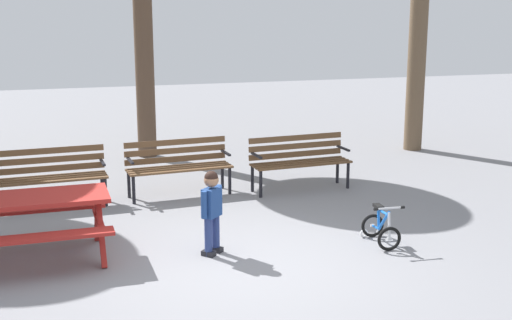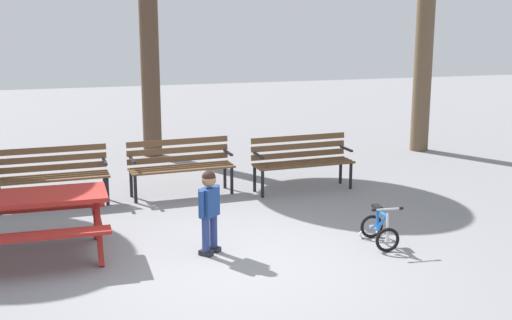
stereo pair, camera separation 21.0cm
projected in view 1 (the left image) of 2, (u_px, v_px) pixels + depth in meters
The scene contains 7 objects.
ground at pixel (238, 267), 7.71m from camera, with size 36.00×36.00×0.00m, color gray.
picnic_table at pixel (28, 211), 7.78m from camera, with size 1.82×1.37×0.79m.
park_bench_far_left at pixel (50, 173), 9.92m from camera, with size 1.62×0.54×0.85m.
park_bench_left at pixel (178, 163), 10.55m from camera, with size 1.63×0.58×0.85m.
park_bench_right at pixel (299, 158), 10.88m from camera, with size 1.63×0.57×0.85m.
child_standing at pixel (212, 206), 8.00m from camera, with size 0.30×0.29×1.01m.
kids_bicycle at pixel (381, 228), 8.43m from camera, with size 0.39×0.58×0.54m.
Camera 1 is at (-1.90, -7.00, 2.88)m, focal length 48.20 mm.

